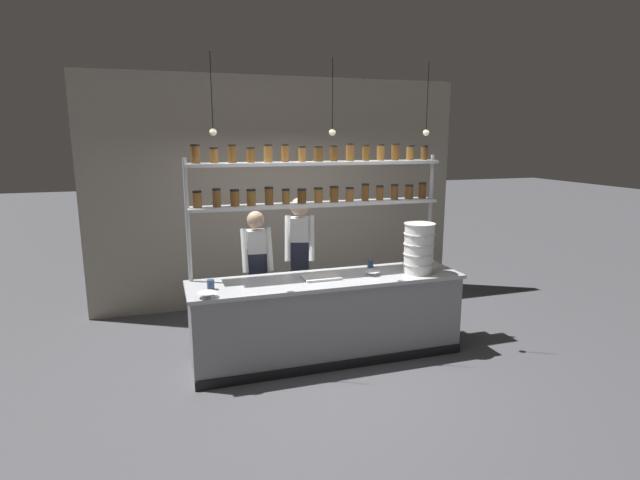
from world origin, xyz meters
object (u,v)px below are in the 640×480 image
container_stack (419,248)px  serving_cup_front (370,264)px  spice_shelf_unit (318,186)px  chef_center (300,256)px  prep_bowl_near_left (372,273)px  serving_cup_by_board (211,285)px  chef_left (257,268)px  cutting_board (321,277)px  prep_bowl_center_front (207,295)px

container_stack → serving_cup_front: container_stack is taller
spice_shelf_unit → chef_center: (-0.09, 0.42, -0.90)m
chef_center → prep_bowl_near_left: size_ratio=10.73×
spice_shelf_unit → serving_cup_front: bearing=-6.2°
chef_center → serving_cup_by_board: (-1.16, -0.79, -0.03)m
chef_left → prep_bowl_near_left: size_ratio=9.93×
container_stack → cutting_board: 1.16m
cutting_board → prep_bowl_near_left: size_ratio=2.50×
cutting_board → container_stack: bearing=-5.5°
cutting_board → prep_bowl_center_front: prep_bowl_center_front is taller
chef_left → container_stack: (1.70, -0.79, 0.30)m
spice_shelf_unit → prep_bowl_center_front: spice_shelf_unit is taller
chef_center → prep_bowl_center_front: size_ratio=9.00×
chef_left → chef_center: chef_center is taller
chef_center → chef_left: bearing=-155.8°
container_stack → chef_center: bearing=143.0°
spice_shelf_unit → cutting_board: spice_shelf_unit is taller
prep_bowl_center_front → container_stack: bearing=4.4°
container_stack → cutting_board: size_ratio=1.43×
cutting_board → prep_bowl_near_left: 0.58m
chef_center → cutting_board: chef_center is taller
chef_left → cutting_board: (0.58, -0.69, 0.02)m
chef_center → serving_cup_by_board: size_ratio=16.89×
prep_bowl_center_front → serving_cup_front: bearing=16.0°
prep_bowl_center_front → prep_bowl_near_left: bearing=7.4°
serving_cup_front → cutting_board: bearing=-159.0°
chef_left → prep_bowl_center_front: size_ratio=8.34×
spice_shelf_unit → serving_cup_by_board: bearing=-163.6°
chef_left → serving_cup_front: chef_left is taller
container_stack → prep_bowl_center_front: bearing=-175.6°
container_stack → prep_bowl_near_left: 0.60m
prep_bowl_near_left → serving_cup_front: (0.11, 0.32, 0.02)m
chef_left → chef_center: 0.56m
container_stack → prep_bowl_near_left: container_stack is taller
chef_left → prep_bowl_center_front: (-0.67, -0.97, 0.04)m
serving_cup_front → serving_cup_by_board: size_ratio=0.90×
chef_center → cutting_board: (0.03, -0.76, -0.06)m
chef_center → prep_bowl_near_left: 1.02m
prep_bowl_center_front → serving_cup_front: (1.95, 0.56, 0.02)m
container_stack → serving_cup_front: 0.61m
chef_center → container_stack: (1.15, -0.87, 0.21)m
spice_shelf_unit → container_stack: (1.06, -0.44, -0.69)m
chef_center → spice_shelf_unit: bearing=-60.7°
spice_shelf_unit → serving_cup_by_board: 1.60m
spice_shelf_unit → serving_cup_front: spice_shelf_unit is taller
serving_cup_by_board → prep_bowl_center_front: bearing=-103.7°
cutting_board → serving_cup_front: serving_cup_front is taller
serving_cup_front → serving_cup_by_board: 1.91m
prep_bowl_center_front → serving_cup_front: 2.02m
chef_left → prep_bowl_near_left: 1.38m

